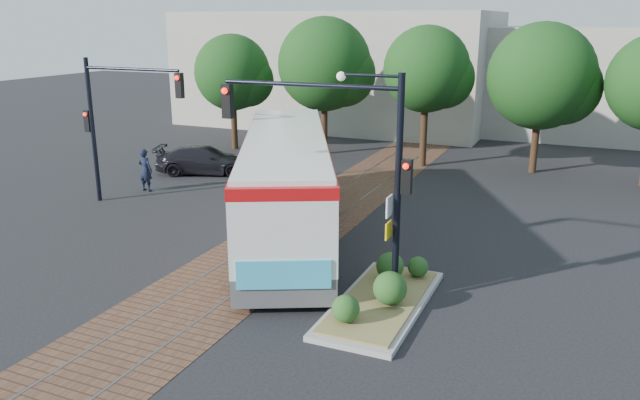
{
  "coord_description": "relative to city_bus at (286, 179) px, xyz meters",
  "views": [
    {
      "loc": [
        9.45,
        -15.76,
        7.44
      ],
      "look_at": [
        1.36,
        2.75,
        1.6
      ],
      "focal_mm": 35.0,
      "sensor_mm": 36.0,
      "label": 1
    }
  ],
  "objects": [
    {
      "name": "ground",
      "position": [
        0.27,
        -3.48,
        -1.99
      ],
      "size": [
        120.0,
        120.0,
        0.0
      ],
      "primitive_type": "plane",
      "color": "black",
      "rests_on": "ground"
    },
    {
      "name": "trackbed",
      "position": [
        0.27,
        0.52,
        -1.99
      ],
      "size": [
        3.6,
        40.0,
        0.02
      ],
      "color": "brown",
      "rests_on": "ground"
    },
    {
      "name": "tree_row",
      "position": [
        1.49,
        12.93,
        2.85
      ],
      "size": [
        26.4,
        5.6,
        7.67
      ],
      "color": "#382314",
      "rests_on": "ground"
    },
    {
      "name": "warehouses",
      "position": [
        -0.25,
        25.26,
        1.82
      ],
      "size": [
        40.0,
        13.0,
        8.0
      ],
      "color": "#ADA899",
      "rests_on": "ground"
    },
    {
      "name": "city_bus",
      "position": [
        0.0,
        0.0,
        0.0
      ],
      "size": [
        8.4,
        13.24,
        3.58
      ],
      "rotation": [
        0.0,
        0.0,
        0.45
      ],
      "color": "#4D4D50",
      "rests_on": "ground"
    },
    {
      "name": "traffic_island",
      "position": [
        5.1,
        -4.38,
        -1.67
      ],
      "size": [
        2.2,
        5.2,
        1.13
      ],
      "color": "gray",
      "rests_on": "ground"
    },
    {
      "name": "signal_pole_main",
      "position": [
        4.14,
        -4.29,
        2.16
      ],
      "size": [
        5.49,
        0.46,
        6.0
      ],
      "color": "black",
      "rests_on": "ground"
    },
    {
      "name": "signal_pole_left",
      "position": [
        -8.09,
        0.51,
        1.87
      ],
      "size": [
        4.99,
        0.34,
        6.0
      ],
      "color": "black",
      "rests_on": "ground"
    },
    {
      "name": "officer",
      "position": [
        -8.37,
        2.57,
        -1.03
      ],
      "size": [
        0.73,
        0.5,
        1.93
      ],
      "primitive_type": "imported",
      "rotation": [
        0.0,
        0.0,
        3.09
      ],
      "color": "black",
      "rests_on": "ground"
    },
    {
      "name": "parked_car",
      "position": [
        -7.82,
        6.47,
        -1.29
      ],
      "size": [
        5.22,
        3.59,
        1.4
      ],
      "primitive_type": "imported",
      "rotation": [
        0.0,
        0.0,
        1.94
      ],
      "color": "black",
      "rests_on": "ground"
    }
  ]
}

